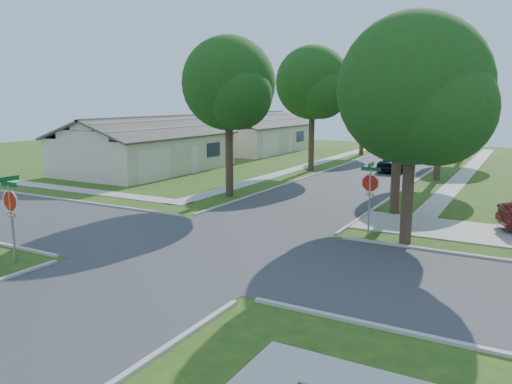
{
  "coord_description": "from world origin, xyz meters",
  "views": [
    {
      "loc": [
        10.28,
        -14.91,
        5.45
      ],
      "look_at": [
        0.18,
        3.33,
        1.6
      ],
      "focal_mm": 35.0,
      "sensor_mm": 36.0,
      "label": 1
    }
  ],
  "objects_px": {
    "tree_e_far": "(467,94)",
    "car_curb_east": "(397,161)",
    "tree_e_near": "(401,96)",
    "tree_w_mid": "(313,86)",
    "house_nw_near": "(148,151)",
    "tree_w_far": "(364,99)",
    "stop_sign_ne": "(370,186)",
    "tree_e_mid": "(443,88)",
    "house_nw_far": "(254,137)",
    "tree_w_near": "(229,88)",
    "car_curb_west": "(402,141)",
    "tree_ne_corner": "(415,96)",
    "stop_sign_sw": "(11,205)"
  },
  "relations": [
    {
      "from": "tree_e_far",
      "to": "car_curb_east",
      "type": "xyz_separation_m",
      "value": [
        -3.55,
        -9.95,
        -5.17
      ]
    },
    {
      "from": "tree_e_near",
      "to": "tree_w_mid",
      "type": "distance_m",
      "value": 15.26
    },
    {
      "from": "tree_e_near",
      "to": "house_nw_near",
      "type": "distance_m",
      "value": 21.98
    },
    {
      "from": "house_nw_near",
      "to": "car_curb_east",
      "type": "height_order",
      "value": "house_nw_near"
    },
    {
      "from": "tree_w_mid",
      "to": "tree_w_far",
      "type": "xyz_separation_m",
      "value": [
        -0.01,
        13.0,
        -0.98
      ]
    },
    {
      "from": "stop_sign_ne",
      "to": "tree_e_mid",
      "type": "distance_m",
      "value": 16.84
    },
    {
      "from": "house_nw_near",
      "to": "house_nw_far",
      "type": "distance_m",
      "value": 17.0
    },
    {
      "from": "tree_w_mid",
      "to": "tree_w_near",
      "type": "bearing_deg",
      "value": -90.02
    },
    {
      "from": "tree_e_far",
      "to": "car_curb_west",
      "type": "xyz_separation_m",
      "value": [
        -7.95,
        10.99,
        -5.24
      ]
    },
    {
      "from": "tree_e_mid",
      "to": "tree_ne_corner",
      "type": "relative_size",
      "value": 1.06
    },
    {
      "from": "tree_e_far",
      "to": "tree_w_near",
      "type": "distance_m",
      "value": 26.71
    },
    {
      "from": "tree_e_near",
      "to": "car_curb_east",
      "type": "distance_m",
      "value": 16.2
    },
    {
      "from": "car_curb_east",
      "to": "stop_sign_ne",
      "type": "bearing_deg",
      "value": -74.53
    },
    {
      "from": "tree_e_mid",
      "to": "tree_e_far",
      "type": "relative_size",
      "value": 1.06
    },
    {
      "from": "tree_w_far",
      "to": "tree_ne_corner",
      "type": "xyz_separation_m",
      "value": [
        11.01,
        -29.8,
        0.09
      ]
    },
    {
      "from": "tree_e_mid",
      "to": "house_nw_near",
      "type": "distance_m",
      "value": 22.12
    },
    {
      "from": "tree_w_near",
      "to": "tree_e_near",
      "type": "bearing_deg",
      "value": -0.0
    },
    {
      "from": "tree_e_near",
      "to": "house_nw_near",
      "type": "relative_size",
      "value": 0.61
    },
    {
      "from": "tree_e_near",
      "to": "tree_w_mid",
      "type": "height_order",
      "value": "tree_w_mid"
    },
    {
      "from": "tree_e_mid",
      "to": "tree_w_far",
      "type": "relative_size",
      "value": 1.15
    },
    {
      "from": "stop_sign_sw",
      "to": "tree_e_far",
      "type": "height_order",
      "value": "tree_e_far"
    },
    {
      "from": "stop_sign_ne",
      "to": "tree_w_mid",
      "type": "height_order",
      "value": "tree_w_mid"
    },
    {
      "from": "car_curb_east",
      "to": "tree_ne_corner",
      "type": "bearing_deg",
      "value": -70.21
    },
    {
      "from": "tree_ne_corner",
      "to": "car_curb_west",
      "type": "relative_size",
      "value": 1.7
    },
    {
      "from": "tree_e_far",
      "to": "house_nw_far",
      "type": "xyz_separation_m",
      "value": [
        -20.75,
        -2.01,
        -4.46
      ]
    },
    {
      "from": "tree_w_near",
      "to": "car_curb_east",
      "type": "relative_size",
      "value": 1.89
    },
    {
      "from": "tree_e_near",
      "to": "car_curb_east",
      "type": "height_order",
      "value": "tree_e_near"
    },
    {
      "from": "tree_e_near",
      "to": "tree_w_far",
      "type": "bearing_deg",
      "value": 110.61
    },
    {
      "from": "tree_w_near",
      "to": "car_curb_west",
      "type": "xyz_separation_m",
      "value": [
        1.44,
        35.99,
        -5.38
      ]
    },
    {
      "from": "stop_sign_ne",
      "to": "tree_e_mid",
      "type": "bearing_deg",
      "value": 89.8
    },
    {
      "from": "stop_sign_ne",
      "to": "tree_e_mid",
      "type": "height_order",
      "value": "tree_e_mid"
    },
    {
      "from": "tree_e_mid",
      "to": "tree_w_near",
      "type": "xyz_separation_m",
      "value": [
        -9.4,
        -12.0,
        -0.14
      ]
    },
    {
      "from": "stop_sign_ne",
      "to": "tree_w_mid",
      "type": "bearing_deg",
      "value": 119.8
    },
    {
      "from": "tree_w_near",
      "to": "tree_e_mid",
      "type": "bearing_deg",
      "value": 51.92
    },
    {
      "from": "car_curb_east",
      "to": "house_nw_far",
      "type": "bearing_deg",
      "value": 160.43
    },
    {
      "from": "tree_w_near",
      "to": "tree_w_far",
      "type": "xyz_separation_m",
      "value": [
        -0.01,
        25.0,
        -0.61
      ]
    },
    {
      "from": "tree_e_mid",
      "to": "tree_w_far",
      "type": "xyz_separation_m",
      "value": [
        -9.41,
        13.0,
        -0.75
      ]
    },
    {
      "from": "house_nw_near",
      "to": "car_curb_west",
      "type": "distance_m",
      "value": 32.62
    },
    {
      "from": "stop_sign_sw",
      "to": "tree_e_far",
      "type": "relative_size",
      "value": 0.34
    },
    {
      "from": "tree_ne_corner",
      "to": "house_nw_near",
      "type": "height_order",
      "value": "tree_ne_corner"
    },
    {
      "from": "tree_w_far",
      "to": "tree_w_near",
      "type": "bearing_deg",
      "value": -89.99
    },
    {
      "from": "stop_sign_ne",
      "to": "house_nw_far",
      "type": "bearing_deg",
      "value": 127.16
    },
    {
      "from": "stop_sign_sw",
      "to": "tree_w_far",
      "type": "xyz_separation_m",
      "value": [
        0.05,
        38.71,
        3.48
      ]
    },
    {
      "from": "tree_e_near",
      "to": "house_nw_near",
      "type": "height_order",
      "value": "tree_e_near"
    },
    {
      "from": "tree_e_mid",
      "to": "tree_ne_corner",
      "type": "xyz_separation_m",
      "value": [
        1.6,
        -16.8,
        -0.66
      ]
    },
    {
      "from": "tree_w_far",
      "to": "house_nw_near",
      "type": "bearing_deg",
      "value": -120.82
    },
    {
      "from": "tree_e_near",
      "to": "tree_e_far",
      "type": "relative_size",
      "value": 0.95
    },
    {
      "from": "tree_w_mid",
      "to": "car_curb_east",
      "type": "xyz_separation_m",
      "value": [
        5.84,
        3.05,
        -5.68
      ]
    },
    {
      "from": "tree_e_far",
      "to": "house_nw_near",
      "type": "distance_m",
      "value": 28.49
    },
    {
      "from": "tree_e_mid",
      "to": "tree_w_near",
      "type": "distance_m",
      "value": 15.25
    }
  ]
}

